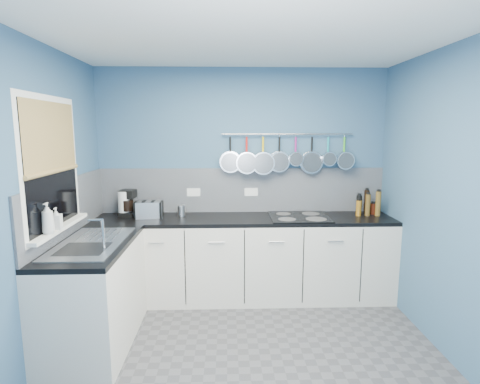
{
  "coord_description": "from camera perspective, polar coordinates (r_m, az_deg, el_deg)",
  "views": [
    {
      "loc": [
        -0.17,
        -2.82,
        1.84
      ],
      "look_at": [
        -0.05,
        0.75,
        1.25
      ],
      "focal_mm": 28.76,
      "sensor_mm": 36.0,
      "label": 1
    }
  ],
  "objects": [
    {
      "name": "soap_bottle_a",
      "position": [
        3.25,
        -26.65,
        -3.5
      ],
      "size": [
        0.09,
        0.09,
        0.24
      ],
      "primitive_type": "imported",
      "rotation": [
        0.0,
        0.0,
        -0.01
      ],
      "color": "white",
      "rests_on": "window_sill"
    },
    {
      "name": "sink_unit",
      "position": [
        3.44,
        -21.18,
        -7.02
      ],
      "size": [
        0.5,
        0.95,
        0.01
      ],
      "primitive_type": "cube",
      "color": "silver",
      "rests_on": "worktop_left"
    },
    {
      "name": "worktop_back",
      "position": [
        4.13,
        0.49,
        -4.05
      ],
      "size": [
        3.2,
        0.6,
        0.04
      ],
      "primitive_type": "cube",
      "color": "black",
      "rests_on": "cabinet_run_back"
    },
    {
      "name": "pan_0",
      "position": [
        4.26,
        -1.46,
        5.74
      ],
      "size": [
        0.23,
        0.06,
        0.42
      ],
      "primitive_type": null,
      "color": "silver",
      "rests_on": "pot_rail"
    },
    {
      "name": "pan_7",
      "position": [
        4.46,
        15.18,
        5.8
      ],
      "size": [
        0.2,
        0.11,
        0.39
      ],
      "primitive_type": null,
      "color": "silver",
      "rests_on": "pot_rail"
    },
    {
      "name": "condiment_1",
      "position": [
        4.5,
        18.25,
        -1.41
      ],
      "size": [
        0.06,
        0.06,
        0.27
      ],
      "primitive_type": "cylinder",
      "color": "black",
      "rests_on": "worktop_back"
    },
    {
      "name": "socket_left",
      "position": [
        4.36,
        -6.89,
        -0.05
      ],
      "size": [
        0.15,
        0.01,
        0.09
      ],
      "primitive_type": "cube",
      "color": "white",
      "rests_on": "backsplash_back"
    },
    {
      "name": "toaster",
      "position": [
        4.21,
        -13.37,
        -2.56
      ],
      "size": [
        0.29,
        0.2,
        0.17
      ],
      "primitive_type": "cube",
      "rotation": [
        0.0,
        0.0,
        0.18
      ],
      "color": "silver",
      "rests_on": "worktop_back"
    },
    {
      "name": "coffee_maker",
      "position": [
        4.31,
        -16.3,
        -1.62
      ],
      "size": [
        0.19,
        0.2,
        0.29
      ],
      "primitive_type": null,
      "rotation": [
        0.0,
        0.0,
        -0.14
      ],
      "color": "black",
      "rests_on": "worktop_back"
    },
    {
      "name": "pot_rail",
      "position": [
        4.32,
        7.08,
        8.52
      ],
      "size": [
        1.45,
        0.02,
        0.02
      ],
      "primitive_type": "cylinder",
      "rotation": [
        0.0,
        1.57,
        0.0
      ],
      "color": "silver",
      "rests_on": "wall_back"
    },
    {
      "name": "condiment_4",
      "position": [
        4.41,
        18.43,
        -1.84
      ],
      "size": [
        0.05,
        0.05,
        0.24
      ],
      "primitive_type": "cylinder",
      "color": "brown",
      "rests_on": "worktop_back"
    },
    {
      "name": "window_glass",
      "position": [
        3.43,
        -26.08,
        3.6
      ],
      "size": [
        0.01,
        0.9,
        1.0
      ],
      "primitive_type": "cube",
      "color": "black",
      "rests_on": "wall_left"
    },
    {
      "name": "window_sill",
      "position": [
        3.5,
        -25.18,
        -4.8
      ],
      "size": [
        0.1,
        0.98,
        0.03
      ],
      "primitive_type": "cube",
      "color": "white",
      "rests_on": "wall_left"
    },
    {
      "name": "mixer_tap",
      "position": [
        3.2,
        -19.64,
        -5.84
      ],
      "size": [
        0.12,
        0.08,
        0.26
      ],
      "primitive_type": null,
      "color": "silver",
      "rests_on": "worktop_left"
    },
    {
      "name": "condiment_3",
      "position": [
        4.43,
        19.81,
        -1.65
      ],
      "size": [
        0.06,
        0.06,
        0.27
      ],
      "primitive_type": "cylinder",
      "color": "brown",
      "rests_on": "worktop_back"
    },
    {
      "name": "floor",
      "position": [
        3.37,
        1.39,
        -23.88
      ],
      "size": [
        3.2,
        3.0,
        0.02
      ],
      "primitive_type": "cube",
      "color": "#47474C",
      "rests_on": "ground"
    },
    {
      "name": "condiment_0",
      "position": [
        4.51,
        19.14,
        -2.37
      ],
      "size": [
        0.07,
        0.07,
        0.12
      ],
      "primitive_type": "cylinder",
      "color": "#4C190C",
      "rests_on": "worktop_back"
    },
    {
      "name": "bamboo_blind",
      "position": [
        3.41,
        -26.23,
        7.36
      ],
      "size": [
        0.01,
        0.9,
        0.55
      ],
      "primitive_type": "cube",
      "color": "tan",
      "rests_on": "wall_left"
    },
    {
      "name": "wall_right",
      "position": [
        3.38,
        29.89,
        -1.91
      ],
      "size": [
        0.02,
        3.0,
        2.5
      ],
      "primitive_type": "cube",
      "color": "#375B7D",
      "rests_on": "ground"
    },
    {
      "name": "pan_3",
      "position": [
        4.3,
        5.85,
        5.75
      ],
      "size": [
        0.23,
        0.07,
        0.42
      ],
      "primitive_type": null,
      "color": "silver",
      "rests_on": "pot_rail"
    },
    {
      "name": "worktop_left",
      "position": [
        3.45,
        -21.15,
        -7.41
      ],
      "size": [
        0.6,
        1.2,
        0.04
      ],
      "primitive_type": "cube",
      "color": "black",
      "rests_on": "cabinet_run_left"
    },
    {
      "name": "canister",
      "position": [
        4.23,
        -8.69,
        -2.76
      ],
      "size": [
        0.1,
        0.1,
        0.11
      ],
      "primitive_type": "cylinder",
      "rotation": [
        0.0,
        0.0,
        -0.27
      ],
      "color": "silver",
      "rests_on": "worktop_back"
    },
    {
      "name": "wall_left",
      "position": [
        3.22,
        -28.51,
        -2.31
      ],
      "size": [
        0.02,
        3.0,
        2.5
      ],
      "primitive_type": "cube",
      "color": "#375B7D",
      "rests_on": "ground"
    },
    {
      "name": "pan_4",
      "position": [
        4.33,
        8.25,
        6.17
      ],
      "size": [
        0.16,
        0.08,
        0.35
      ],
      "primitive_type": null,
      "color": "silver",
      "rests_on": "pot_rail"
    },
    {
      "name": "wall_back",
      "position": [
        4.37,
        0.33,
        1.62
      ],
      "size": [
        3.2,
        0.02,
        2.5
      ],
      "primitive_type": "cube",
      "color": "#375B7D",
      "rests_on": "ground"
    },
    {
      "name": "pan_6",
      "position": [
        4.41,
        12.93,
        6.1
      ],
      "size": [
        0.16,
        0.11,
        0.35
      ],
      "primitive_type": null,
      "color": "silver",
      "rests_on": "pot_rail"
    },
    {
      "name": "socket_right",
      "position": [
        4.36,
        1.66,
        -0.0
      ],
      "size": [
        0.15,
        0.01,
        0.09
      ],
      "primitive_type": "cube",
      "color": "white",
      "rests_on": "backsplash_back"
    },
    {
      "name": "pan_5",
      "position": [
        4.37,
        10.59,
        5.57
      ],
      "size": [
        0.25,
        0.06,
        0.44
      ],
      "primitive_type": null,
      "color": "silver",
      "rests_on": "pot_rail"
    },
    {
      "name": "paper_towel",
      "position": [
        4.31,
        -16.8,
        -1.72
      ],
      "size": [
        0.14,
        0.14,
        0.28
      ],
      "primitive_type": "cylinder",
      "rotation": [
        0.0,
        0.0,
        -0.14
      ],
      "color": "white",
      "rests_on": "worktop_back"
    },
    {
      "name": "wall_front",
      "position": [
        1.44,
        5.14,
        -14.71
      ],
      "size": [
        3.2,
        0.02,
        2.5
      ],
      "primitive_type": "cube",
      "color": "#375B7D",
      "rests_on": "ground"
    },
    {
      "name": "condiment_2",
      "position": [
        4.45,
        17.23,
        -1.84
      ],
      "size": [
        0.06,
        0.06,
        0.21
      ],
      "primitive_type": "cylinder",
      "color": "black",
      "rests_on": "worktop_back"
    },
    {
      "name": "pan_2",
      "position": [
        4.28,
        3.43,
        5.61
      ],
      "size": [
        0.25,
        0.11,
        0.44
      ],
      "primitive_type": null,
      "color": "silver",
      "rests_on": "pot_rail"
    },
    {
      "name": "hob",
      "position": [
        4.17,
        8.79,
        -3.67
      ],
      "size": [
        0.63,
        0.55,
        0.01
      ],
      "primitive_type": "cube",
      "color": "black",
      "rests_on": "worktop_back"
    },
    {
      "name": "backsplash_back",
      "position": [
        4.36,
        0.34,
        0.28
      ],
      "size": [
        3.2,
        0.02,
        0.5
      ],
      "primitive_type": "cube",
      "color": "gray",
      "rests_on": "wall_back"
    },
    {
      "name": "condiment_5",
      "position": [
        4.38,
        17.19,
        -2.31
      ],
      "size": [
        0.06,
        0.06,
        0.17
      ],
      "primitive_type": "cylinder",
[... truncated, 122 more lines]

